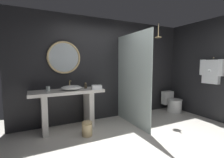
{
  "coord_description": "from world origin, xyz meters",
  "views": [
    {
      "loc": [
        -1.83,
        -1.98,
        1.46
      ],
      "look_at": [
        -0.37,
        0.95,
        1.14
      ],
      "focal_mm": 25.66,
      "sensor_mm": 36.0,
      "label": 1
    }
  ],
  "objects_px": {
    "tumbler_cup": "(48,89)",
    "rain_shower_head": "(158,36)",
    "round_wall_mirror": "(64,58)",
    "toilet": "(173,103)",
    "hanging_bathrobe": "(211,70)",
    "waste_bin": "(87,128)",
    "soap_dispenser": "(86,86)",
    "vessel_sink": "(71,88)",
    "folded_hand_towel": "(97,87)"
  },
  "relations": [
    {
      "from": "toilet",
      "to": "waste_bin",
      "type": "distance_m",
      "value": 2.85
    },
    {
      "from": "round_wall_mirror",
      "to": "folded_hand_towel",
      "type": "bearing_deg",
      "value": -35.92
    },
    {
      "from": "round_wall_mirror",
      "to": "rain_shower_head",
      "type": "bearing_deg",
      "value": -11.72
    },
    {
      "from": "soap_dispenser",
      "to": "hanging_bathrobe",
      "type": "distance_m",
      "value": 3.16
    },
    {
      "from": "tumbler_cup",
      "to": "waste_bin",
      "type": "relative_size",
      "value": 0.33
    },
    {
      "from": "soap_dispenser",
      "to": "waste_bin",
      "type": "xyz_separation_m",
      "value": [
        -0.15,
        -0.55,
        -0.79
      ]
    },
    {
      "from": "folded_hand_towel",
      "to": "toilet",
      "type": "bearing_deg",
      "value": 2.01
    },
    {
      "from": "folded_hand_towel",
      "to": "rain_shower_head",
      "type": "bearing_deg",
      "value": -1.3
    },
    {
      "from": "hanging_bathrobe",
      "to": "folded_hand_towel",
      "type": "height_order",
      "value": "hanging_bathrobe"
    },
    {
      "from": "vessel_sink",
      "to": "waste_bin",
      "type": "xyz_separation_m",
      "value": [
        0.19,
        -0.47,
        -0.78
      ]
    },
    {
      "from": "round_wall_mirror",
      "to": "toilet",
      "type": "distance_m",
      "value": 3.4
    },
    {
      "from": "tumbler_cup",
      "to": "rain_shower_head",
      "type": "bearing_deg",
      "value": -5.58
    },
    {
      "from": "soap_dispenser",
      "to": "round_wall_mirror",
      "type": "height_order",
      "value": "round_wall_mirror"
    },
    {
      "from": "soap_dispenser",
      "to": "rain_shower_head",
      "type": "relative_size",
      "value": 0.38
    },
    {
      "from": "vessel_sink",
      "to": "folded_hand_towel",
      "type": "xyz_separation_m",
      "value": [
        0.53,
        -0.15,
        -0.01
      ]
    },
    {
      "from": "tumbler_cup",
      "to": "soap_dispenser",
      "type": "bearing_deg",
      "value": -0.55
    },
    {
      "from": "round_wall_mirror",
      "to": "rain_shower_head",
      "type": "xyz_separation_m",
      "value": [
        2.35,
        -0.49,
        0.6
      ]
    },
    {
      "from": "rain_shower_head",
      "to": "hanging_bathrobe",
      "type": "relative_size",
      "value": 0.55
    },
    {
      "from": "rain_shower_head",
      "to": "toilet",
      "type": "distance_m",
      "value": 2.08
    },
    {
      "from": "soap_dispenser",
      "to": "tumbler_cup",
      "type": "bearing_deg",
      "value": 179.45
    },
    {
      "from": "vessel_sink",
      "to": "folded_hand_towel",
      "type": "bearing_deg",
      "value": -15.3
    },
    {
      "from": "vessel_sink",
      "to": "waste_bin",
      "type": "distance_m",
      "value": 0.93
    },
    {
      "from": "waste_bin",
      "to": "folded_hand_towel",
      "type": "relative_size",
      "value": 1.44
    },
    {
      "from": "tumbler_cup",
      "to": "waste_bin",
      "type": "xyz_separation_m",
      "value": [
        0.66,
        -0.55,
        -0.77
      ]
    },
    {
      "from": "vessel_sink",
      "to": "soap_dispenser",
      "type": "relative_size",
      "value": 3.31
    },
    {
      "from": "vessel_sink",
      "to": "tumbler_cup",
      "type": "xyz_separation_m",
      "value": [
        -0.47,
        0.08,
        -0.0
      ]
    },
    {
      "from": "tumbler_cup",
      "to": "soap_dispenser",
      "type": "distance_m",
      "value": 0.81
    },
    {
      "from": "soap_dispenser",
      "to": "toilet",
      "type": "height_order",
      "value": "soap_dispenser"
    },
    {
      "from": "round_wall_mirror",
      "to": "folded_hand_towel",
      "type": "height_order",
      "value": "round_wall_mirror"
    },
    {
      "from": "vessel_sink",
      "to": "rain_shower_head",
      "type": "bearing_deg",
      "value": -4.68
    },
    {
      "from": "hanging_bathrobe",
      "to": "vessel_sink",
      "type": "bearing_deg",
      "value": 163.11
    },
    {
      "from": "toilet",
      "to": "tumbler_cup",
      "type": "bearing_deg",
      "value": 177.69
    },
    {
      "from": "round_wall_mirror",
      "to": "hanging_bathrobe",
      "type": "bearing_deg",
      "value": -21.08
    },
    {
      "from": "soap_dispenser",
      "to": "hanging_bathrobe",
      "type": "xyz_separation_m",
      "value": [
        2.95,
        -1.07,
        0.35
      ]
    },
    {
      "from": "round_wall_mirror",
      "to": "folded_hand_towel",
      "type": "xyz_separation_m",
      "value": [
        0.62,
        -0.45,
        -0.67
      ]
    },
    {
      "from": "hanging_bathrobe",
      "to": "soap_dispenser",
      "type": "bearing_deg",
      "value": 160.0
    },
    {
      "from": "soap_dispenser",
      "to": "round_wall_mirror",
      "type": "xyz_separation_m",
      "value": [
        -0.43,
        0.23,
        0.65
      ]
    },
    {
      "from": "hanging_bathrobe",
      "to": "rain_shower_head",
      "type": "bearing_deg",
      "value": 141.66
    },
    {
      "from": "vessel_sink",
      "to": "hanging_bathrobe",
      "type": "bearing_deg",
      "value": -16.89
    },
    {
      "from": "hanging_bathrobe",
      "to": "folded_hand_towel",
      "type": "bearing_deg",
      "value": 162.8
    },
    {
      "from": "soap_dispenser",
      "to": "round_wall_mirror",
      "type": "distance_m",
      "value": 0.81
    },
    {
      "from": "folded_hand_towel",
      "to": "vessel_sink",
      "type": "bearing_deg",
      "value": 164.7
    },
    {
      "from": "vessel_sink",
      "to": "toilet",
      "type": "relative_size",
      "value": 0.74
    },
    {
      "from": "vessel_sink",
      "to": "folded_hand_towel",
      "type": "height_order",
      "value": "vessel_sink"
    },
    {
      "from": "vessel_sink",
      "to": "hanging_bathrobe",
      "type": "relative_size",
      "value": 0.68
    },
    {
      "from": "rain_shower_head",
      "to": "folded_hand_towel",
      "type": "distance_m",
      "value": 2.14
    },
    {
      "from": "rain_shower_head",
      "to": "hanging_bathrobe",
      "type": "bearing_deg",
      "value": -38.34
    },
    {
      "from": "toilet",
      "to": "vessel_sink",
      "type": "bearing_deg",
      "value": 178.88
    },
    {
      "from": "waste_bin",
      "to": "round_wall_mirror",
      "type": "bearing_deg",
      "value": 109.68
    },
    {
      "from": "waste_bin",
      "to": "soap_dispenser",
      "type": "bearing_deg",
      "value": 74.64
    }
  ]
}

